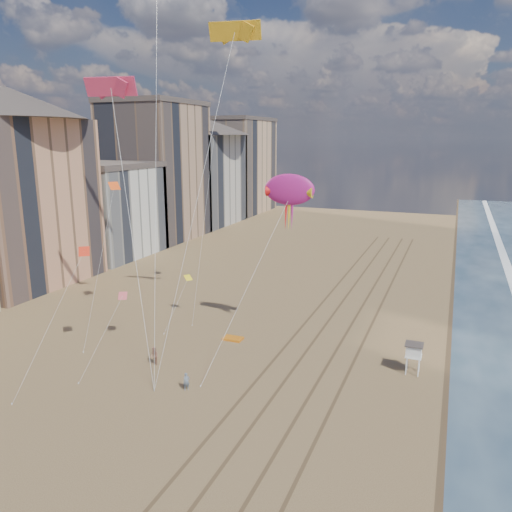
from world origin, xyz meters
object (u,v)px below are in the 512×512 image
(show_kite, at_px, (289,190))
(kite_flyer_a, at_px, (186,382))
(kite_flyer_b, at_px, (154,356))
(lifeguard_stand, at_px, (414,351))
(grounded_kite, at_px, (233,339))

(show_kite, distance_m, kite_flyer_a, 20.65)
(show_kite, height_order, kite_flyer_a, show_kite)
(kite_flyer_b, bearing_deg, kite_flyer_a, 1.65)
(kite_flyer_a, xyz_separation_m, kite_flyer_b, (-5.35, 3.19, 0.11))
(lifeguard_stand, xyz_separation_m, kite_flyer_b, (-23.26, -7.39, -1.37))
(lifeguard_stand, distance_m, kite_flyer_b, 24.45)
(kite_flyer_a, relative_size, kite_flyer_b, 0.88)
(kite_flyer_a, bearing_deg, show_kite, 26.26)
(show_kite, distance_m, kite_flyer_b, 20.83)
(show_kite, relative_size, kite_flyer_b, 11.19)
(grounded_kite, xyz_separation_m, show_kite, (5.81, 1.07, 16.20))
(grounded_kite, relative_size, kite_flyer_a, 1.32)
(grounded_kite, relative_size, kite_flyer_b, 1.16)
(grounded_kite, height_order, kite_flyer_b, kite_flyer_b)
(lifeguard_stand, relative_size, grounded_kite, 1.41)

